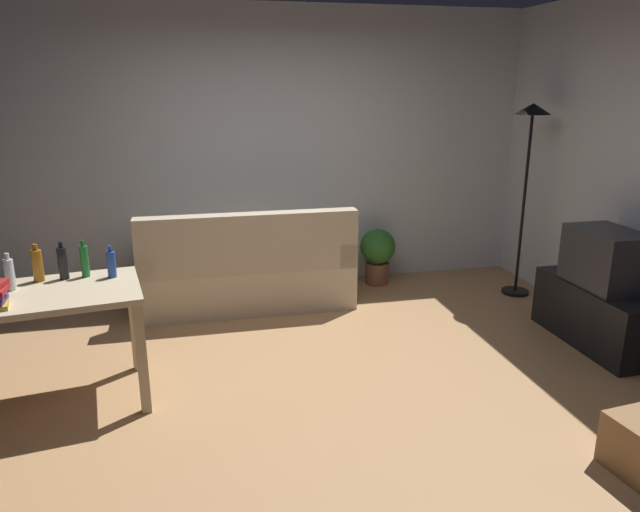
{
  "coord_description": "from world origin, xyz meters",
  "views": [
    {
      "loc": [
        -0.82,
        -3.57,
        1.97
      ],
      "look_at": [
        0.1,
        0.5,
        0.75
      ],
      "focal_mm": 32.96,
      "sensor_mm": 36.0,
      "label": 1
    }
  ],
  "objects_px": {
    "bottle_clear": "(10,274)",
    "torchiere_lamp": "(529,148)",
    "tv_stand": "(598,315)",
    "tv": "(607,258)",
    "desk": "(38,310)",
    "couch": "(247,273)",
    "bottle_blue": "(111,264)",
    "bottle_amber": "(37,265)",
    "bottle_green": "(85,261)",
    "potted_plant": "(378,252)",
    "bottle_dark": "(63,263)"
  },
  "relations": [
    {
      "from": "couch",
      "to": "potted_plant",
      "type": "height_order",
      "value": "couch"
    },
    {
      "from": "bottle_amber",
      "to": "bottle_blue",
      "type": "distance_m",
      "value": 0.45
    },
    {
      "from": "tv_stand",
      "to": "bottle_blue",
      "type": "relative_size",
      "value": 5.2
    },
    {
      "from": "torchiere_lamp",
      "to": "bottle_green",
      "type": "relative_size",
      "value": 7.33
    },
    {
      "from": "couch",
      "to": "bottle_clear",
      "type": "bearing_deg",
      "value": 42.22
    },
    {
      "from": "desk",
      "to": "bottle_blue",
      "type": "xyz_separation_m",
      "value": [
        0.42,
        0.21,
        0.2
      ]
    },
    {
      "from": "potted_plant",
      "to": "bottle_green",
      "type": "relative_size",
      "value": 2.31
    },
    {
      "from": "tv",
      "to": "torchiere_lamp",
      "type": "xyz_separation_m",
      "value": [
        -0.0,
        1.19,
        0.71
      ]
    },
    {
      "from": "tv_stand",
      "to": "couch",
      "type": "bearing_deg",
      "value": 60.57
    },
    {
      "from": "bottle_amber",
      "to": "bottle_clear",
      "type": "bearing_deg",
      "value": -130.65
    },
    {
      "from": "tv",
      "to": "bottle_amber",
      "type": "bearing_deg",
      "value": 87.44
    },
    {
      "from": "bottle_amber",
      "to": "bottle_green",
      "type": "xyz_separation_m",
      "value": [
        0.28,
        0.03,
        0.0
      ]
    },
    {
      "from": "tv_stand",
      "to": "bottle_blue",
      "type": "xyz_separation_m",
      "value": [
        -3.59,
        0.16,
        0.61
      ]
    },
    {
      "from": "potted_plant",
      "to": "bottle_blue",
      "type": "bearing_deg",
      "value": -145.63
    },
    {
      "from": "potted_plant",
      "to": "bottle_dark",
      "type": "xyz_separation_m",
      "value": [
        -2.66,
        -1.58,
        0.54
      ]
    },
    {
      "from": "desk",
      "to": "bottle_clear",
      "type": "distance_m",
      "value": 0.27
    },
    {
      "from": "tv_stand",
      "to": "tv",
      "type": "relative_size",
      "value": 1.83
    },
    {
      "from": "bottle_green",
      "to": "tv",
      "type": "bearing_deg",
      "value": -3.22
    },
    {
      "from": "desk",
      "to": "bottle_blue",
      "type": "distance_m",
      "value": 0.51
    },
    {
      "from": "bottle_clear",
      "to": "bottle_amber",
      "type": "xyz_separation_m",
      "value": [
        0.13,
        0.15,
        0.01
      ]
    },
    {
      "from": "bottle_clear",
      "to": "bottle_amber",
      "type": "distance_m",
      "value": 0.19
    },
    {
      "from": "potted_plant",
      "to": "bottle_blue",
      "type": "xyz_separation_m",
      "value": [
        -2.36,
        -1.61,
        0.52
      ]
    },
    {
      "from": "bottle_clear",
      "to": "torchiere_lamp",
      "type": "bearing_deg",
      "value": 15.47
    },
    {
      "from": "desk",
      "to": "bottle_green",
      "type": "relative_size",
      "value": 5.22
    },
    {
      "from": "bottle_amber",
      "to": "bottle_dark",
      "type": "relative_size",
      "value": 0.99
    },
    {
      "from": "torchiere_lamp",
      "to": "desk",
      "type": "bearing_deg",
      "value": -162.86
    },
    {
      "from": "tv_stand",
      "to": "torchiere_lamp",
      "type": "relative_size",
      "value": 0.61
    },
    {
      "from": "potted_plant",
      "to": "bottle_clear",
      "type": "relative_size",
      "value": 2.43
    },
    {
      "from": "torchiere_lamp",
      "to": "bottle_blue",
      "type": "height_order",
      "value": "torchiere_lamp"
    },
    {
      "from": "tv_stand",
      "to": "bottle_amber",
      "type": "distance_m",
      "value": 4.09
    },
    {
      "from": "tv_stand",
      "to": "bottle_blue",
      "type": "height_order",
      "value": "bottle_blue"
    },
    {
      "from": "bottle_amber",
      "to": "potted_plant",
      "type": "bearing_deg",
      "value": 29.6
    },
    {
      "from": "bottle_blue",
      "to": "couch",
      "type": "bearing_deg",
      "value": 52.44
    },
    {
      "from": "bottle_clear",
      "to": "bottle_green",
      "type": "xyz_separation_m",
      "value": [
        0.4,
        0.18,
        0.01
      ]
    },
    {
      "from": "tv_stand",
      "to": "bottle_dark",
      "type": "height_order",
      "value": "bottle_dark"
    },
    {
      "from": "tv_stand",
      "to": "desk",
      "type": "height_order",
      "value": "desk"
    },
    {
      "from": "couch",
      "to": "bottle_blue",
      "type": "relative_size",
      "value": 8.98
    },
    {
      "from": "torchiere_lamp",
      "to": "tv",
      "type": "bearing_deg",
      "value": -89.83
    },
    {
      "from": "desk",
      "to": "bottle_amber",
      "type": "relative_size",
      "value": 5.27
    },
    {
      "from": "tv",
      "to": "desk",
      "type": "xyz_separation_m",
      "value": [
        -4.01,
        -0.05,
        -0.05
      ]
    },
    {
      "from": "bottle_green",
      "to": "tv_stand",
      "type": "bearing_deg",
      "value": -3.23
    },
    {
      "from": "bottle_amber",
      "to": "bottle_dark",
      "type": "distance_m",
      "value": 0.15
    },
    {
      "from": "tv_stand",
      "to": "bottle_clear",
      "type": "height_order",
      "value": "bottle_clear"
    },
    {
      "from": "torchiere_lamp",
      "to": "tv_stand",
      "type": "bearing_deg",
      "value": -90.0
    },
    {
      "from": "potted_plant",
      "to": "bottle_clear",
      "type": "height_order",
      "value": "bottle_clear"
    },
    {
      "from": "desk",
      "to": "bottle_dark",
      "type": "distance_m",
      "value": 0.35
    },
    {
      "from": "couch",
      "to": "bottle_blue",
      "type": "bearing_deg",
      "value": 52.44
    },
    {
      "from": "bottle_dark",
      "to": "couch",
      "type": "bearing_deg",
      "value": 44.37
    },
    {
      "from": "bottle_clear",
      "to": "potted_plant",
      "type": "bearing_deg",
      "value": 30.7
    },
    {
      "from": "torchiere_lamp",
      "to": "bottle_blue",
      "type": "xyz_separation_m",
      "value": [
        -3.59,
        -1.02,
        -0.56
      ]
    }
  ]
}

